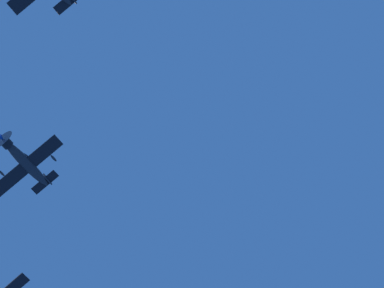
% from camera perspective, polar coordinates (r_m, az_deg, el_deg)
% --- Properties ---
extents(airplane_left_wingman, '(7.88, 7.51, 3.55)m').
position_cam_1_polar(airplane_left_wingman, '(78.82, -12.29, -1.30)').
color(airplane_left_wingman, '#232328').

